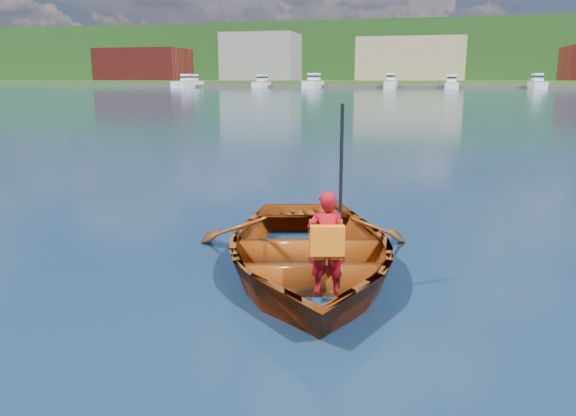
{
  "coord_description": "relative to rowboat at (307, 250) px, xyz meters",
  "views": [
    {
      "loc": [
        1.39,
        -6.24,
        2.26
      ],
      "look_at": [
        -0.17,
        -0.02,
        0.78
      ],
      "focal_mm": 35.0,
      "sensor_mm": 36.0,
      "label": 1
    }
  ],
  "objects": [
    {
      "name": "hillside_trees",
      "position": [
        -26.98,
        240.48,
        18.2
      ],
      "size": [
        307.42,
        88.76,
        24.73
      ],
      "color": "#382314",
      "rests_on": "ground"
    },
    {
      "name": "child_paddler",
      "position": [
        0.38,
        -0.83,
        0.37
      ],
      "size": [
        0.45,
        0.41,
        1.92
      ],
      "color": "#A50C15",
      "rests_on": "ground"
    },
    {
      "name": "shoreline",
      "position": [
        -0.07,
        236.63,
        10.04
      ],
      "size": [
        400.0,
        140.0,
        22.0
      ],
      "color": "#2E561E",
      "rests_on": "ground"
    },
    {
      "name": "dock",
      "position": [
        -6.01,
        148.02,
        0.12
      ],
      "size": [
        160.02,
        10.88,
        0.8
      ],
      "color": "brown",
      "rests_on": "ground"
    },
    {
      "name": "marina_yachts",
      "position": [
        8.91,
        143.36,
        1.06
      ],
      "size": [
        144.22,
        13.91,
        4.12
      ],
      "color": "white",
      "rests_on": "ground"
    },
    {
      "name": "waterfront_buildings",
      "position": [
        -7.8,
        165.02,
        7.46
      ],
      "size": [
        202.0,
        16.0,
        14.0
      ],
      "color": "maroon",
      "rests_on": "ground"
    },
    {
      "name": "ground",
      "position": [
        -0.07,
        0.02,
        -0.28
      ],
      "size": [
        600.0,
        600.0,
        0.0
      ],
      "color": "#10253E",
      "rests_on": "ground"
    },
    {
      "name": "rowboat",
      "position": [
        0.0,
        0.0,
        0.0
      ],
      "size": [
        3.94,
        4.79,
        0.86
      ],
      "color": "brown",
      "rests_on": "ground"
    }
  ]
}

